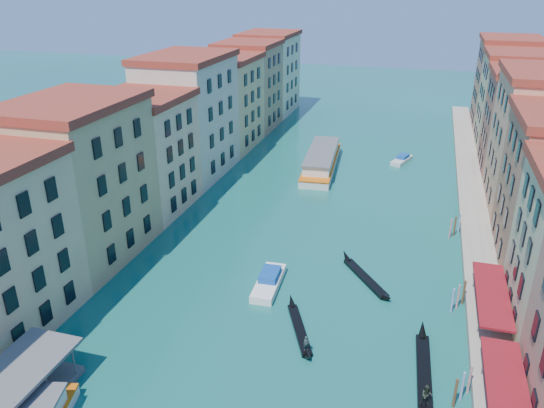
% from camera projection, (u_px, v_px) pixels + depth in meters
% --- Properties ---
extents(left_bank_palazzos, '(12.80, 128.40, 21.00)m').
position_uv_depth(left_bank_palazzos, '(173.00, 130.00, 86.82)').
color(left_bank_palazzos, beige).
rests_on(left_bank_palazzos, ground).
extents(quay, '(4.00, 140.00, 1.00)m').
position_uv_depth(quay, '(474.00, 215.00, 78.29)').
color(quay, gray).
rests_on(quay, ground).
extents(restaurant_awnings, '(3.20, 44.55, 3.12)m').
position_uv_depth(restaurant_awnings, '(509.00, 406.00, 40.33)').
color(restaurant_awnings, maroon).
rests_on(restaurant_awnings, ground).
extents(mooring_poles_right, '(1.44, 54.24, 3.20)m').
position_uv_depth(mooring_poles_right, '(461.00, 366.00, 46.90)').
color(mooring_poles_right, '#502E1B').
rests_on(mooring_poles_right, ground).
extents(vaporetto_far, '(7.04, 23.00, 3.37)m').
position_uv_depth(vaporetto_far, '(321.00, 160.00, 98.07)').
color(vaporetto_far, silver).
rests_on(vaporetto_far, ground).
extents(gondola_fore, '(5.23, 10.17, 2.16)m').
position_uv_depth(gondola_fore, '(299.00, 328.00, 53.41)').
color(gondola_fore, black).
rests_on(gondola_fore, ground).
extents(gondola_right, '(1.83, 13.34, 2.66)m').
position_uv_depth(gondola_right, '(424.00, 371.00, 47.41)').
color(gondola_right, black).
rests_on(gondola_right, ground).
extents(gondola_far, '(7.70, 9.87, 1.65)m').
position_uv_depth(gondola_far, '(364.00, 276.00, 62.63)').
color(gondola_far, black).
rests_on(gondola_far, ground).
extents(motorboat_mid, '(2.93, 8.05, 1.64)m').
position_uv_depth(motorboat_mid, '(269.00, 281.00, 61.10)').
color(motorboat_mid, white).
rests_on(motorboat_mid, ground).
extents(motorboat_far, '(3.96, 6.73, 1.33)m').
position_uv_depth(motorboat_far, '(402.00, 159.00, 101.49)').
color(motorboat_far, silver).
rests_on(motorboat_far, ground).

